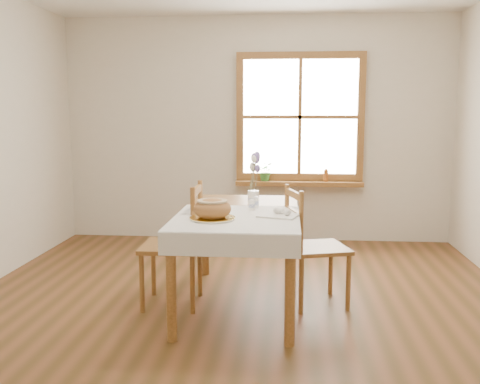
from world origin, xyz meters
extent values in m
plane|color=brown|center=(0.00, 0.00, 0.00)|extent=(5.00, 5.00, 0.00)
cube|color=beige|center=(0.00, 2.50, 1.30)|extent=(4.50, 0.10, 2.60)
cube|color=beige|center=(0.00, -2.50, 1.30)|extent=(4.50, 0.10, 2.60)
cube|color=#9E6130|center=(0.50, 2.46, 2.14)|extent=(1.46, 0.08, 0.08)
cube|color=#9E6130|center=(0.50, 2.46, 0.76)|extent=(1.46, 0.08, 0.08)
cube|color=#9E6130|center=(-0.19, 2.46, 1.45)|extent=(0.08, 0.08, 1.30)
cube|color=#9E6130|center=(1.19, 2.46, 1.45)|extent=(0.08, 0.08, 1.30)
cube|color=#9E6130|center=(0.50, 2.46, 1.45)|extent=(0.04, 0.06, 1.30)
cube|color=#9E6130|center=(0.50, 2.46, 1.45)|extent=(1.30, 0.06, 0.04)
cube|color=white|center=(0.50, 2.49, 1.45)|extent=(1.30, 0.01, 1.30)
cube|color=#9E6130|center=(0.50, 2.40, 0.69)|extent=(1.46, 0.20, 0.05)
cube|color=#9E6130|center=(0.00, 0.30, 0.72)|extent=(0.90, 1.60, 0.05)
cylinder|color=#9E6130|center=(-0.39, -0.44, 0.35)|extent=(0.07, 0.07, 0.70)
cylinder|color=#9E6130|center=(0.39, -0.44, 0.35)|extent=(0.07, 0.07, 0.70)
cylinder|color=#9E6130|center=(-0.39, 1.04, 0.35)|extent=(0.07, 0.07, 0.70)
cylinder|color=#9E6130|center=(0.39, 1.04, 0.35)|extent=(0.07, 0.07, 0.70)
cube|color=white|center=(0.00, 0.00, 0.76)|extent=(0.91, 0.99, 0.01)
cylinder|color=white|center=(-0.16, -0.09, 0.77)|extent=(0.37, 0.37, 0.02)
ellipsoid|color=#996636|center=(-0.16, -0.09, 0.85)|extent=(0.27, 0.27, 0.15)
cube|color=white|center=(0.30, 0.07, 0.77)|extent=(0.33, 0.30, 0.01)
cylinder|color=white|center=(0.09, 0.28, 0.80)|extent=(0.06, 0.06, 0.09)
cylinder|color=white|center=(0.12, 0.40, 0.81)|extent=(0.05, 0.05, 0.09)
cylinder|color=white|center=(0.08, 0.63, 0.80)|extent=(0.11, 0.11, 0.10)
imported|color=#377D32|center=(0.12, 2.40, 0.80)|extent=(0.22, 0.24, 0.17)
cylinder|color=#A0531D|center=(0.81, 2.40, 0.79)|extent=(0.07, 0.07, 0.15)
camera|label=1|loc=(0.36, -3.77, 1.52)|focal=40.00mm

